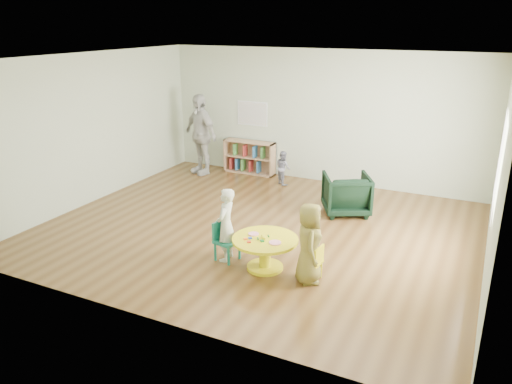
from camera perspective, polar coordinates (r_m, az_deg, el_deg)
room at (r=7.92m, az=0.50°, el=8.49°), size 7.10×7.00×2.80m
activity_table at (r=7.04m, az=1.04°, el=-6.39°), size 0.93×0.93×0.51m
kid_chair_left at (r=7.33m, az=-3.58°, el=-5.40°), size 0.37×0.37×0.59m
kid_chair_right at (r=6.82m, az=6.57°, el=-7.93°), size 0.29×0.29×0.50m
bookshelf at (r=11.46m, az=-0.74°, el=4.01°), size 1.20×0.30×0.75m
alphabet_poster at (r=11.35m, az=-0.42°, el=8.95°), size 0.74×0.01×0.54m
armchair at (r=9.16m, az=10.29°, el=-0.22°), size 1.07×1.08×0.74m
child_left at (r=7.22m, az=-3.46°, el=-3.77°), size 0.31×0.43×1.10m
child_right at (r=6.65m, az=6.11°, el=-5.85°), size 0.55×0.64×1.12m
toddler at (r=10.65m, az=3.11°, el=2.80°), size 0.45×0.44×0.73m
adult_caretaker at (r=11.37m, az=-6.38°, el=6.57°), size 1.15×0.82×1.81m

